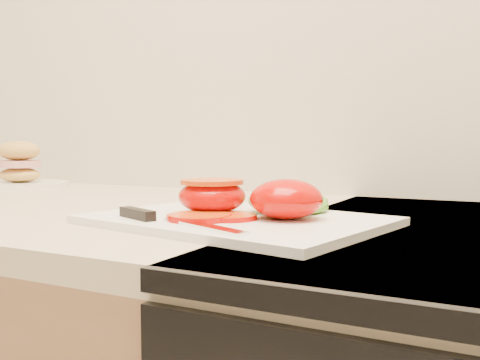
% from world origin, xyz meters
% --- Properties ---
extents(cutting_board, '(0.39, 0.31, 0.01)m').
position_xyz_m(cutting_board, '(0.13, 1.58, 0.94)').
color(cutting_board, white).
rests_on(cutting_board, counter).
extents(tomato_half_dome, '(0.09, 0.09, 0.05)m').
position_xyz_m(tomato_half_dome, '(0.20, 1.59, 0.96)').
color(tomato_half_dome, '#D60500').
rests_on(tomato_half_dome, cutting_board).
extents(tomato_half_cut, '(0.09, 0.09, 0.04)m').
position_xyz_m(tomato_half_cut, '(0.09, 1.59, 0.96)').
color(tomato_half_cut, '#D60500').
rests_on(tomato_half_cut, cutting_board).
extents(tomato_slice_0, '(0.08, 0.08, 0.01)m').
position_xyz_m(tomato_slice_0, '(0.11, 1.54, 0.94)').
color(tomato_slice_0, orange).
rests_on(tomato_slice_0, cutting_board).
extents(tomato_slice_1, '(0.07, 0.07, 0.01)m').
position_xyz_m(tomato_slice_1, '(0.13, 1.56, 0.94)').
color(tomato_slice_1, orange).
rests_on(tomato_slice_1, cutting_board).
extents(lettuce_leaf_0, '(0.14, 0.14, 0.03)m').
position_xyz_m(lettuce_leaf_0, '(0.17, 1.65, 0.95)').
color(lettuce_leaf_0, '#5C9928').
rests_on(lettuce_leaf_0, cutting_board).
extents(knife, '(0.21, 0.08, 0.01)m').
position_xyz_m(knife, '(0.08, 1.50, 0.94)').
color(knife, silver).
rests_on(knife, cutting_board).
extents(sandwich_plate, '(0.21, 0.21, 0.11)m').
position_xyz_m(sandwich_plate, '(-0.57, 1.85, 0.97)').
color(sandwich_plate, white).
rests_on(sandwich_plate, counter).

